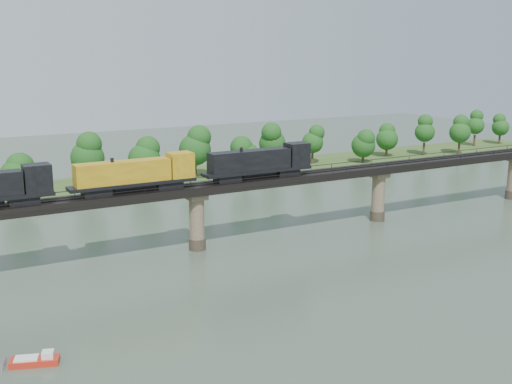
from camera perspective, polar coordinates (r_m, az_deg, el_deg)
ground at (r=87.85m, az=2.85°, el=-10.32°), size 400.00×400.00×0.00m
far_bank at (r=162.95m, az=-13.09°, el=0.44°), size 300.00×24.00×1.60m
bridge at (r=111.31m, az=-5.28°, el=-2.42°), size 236.00×30.00×11.50m
bridge_superstructure at (r=109.85m, az=-5.35°, el=0.78°), size 220.00×4.90×0.75m
far_treeline at (r=155.20m, az=-15.68°, el=2.72°), size 289.06×17.54×13.60m
freight_train at (r=103.49m, az=-14.84°, el=1.09°), size 84.82×3.30×5.84m
motorboat at (r=77.36m, az=-19.02°, el=-13.95°), size 5.58×3.52×1.47m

